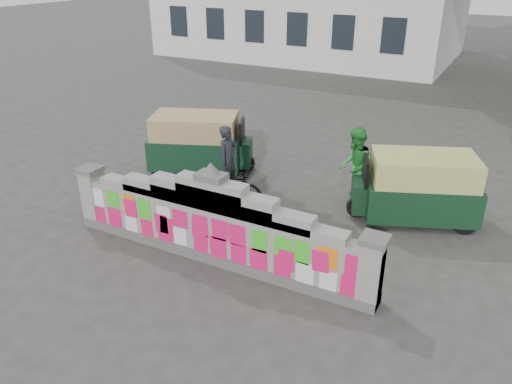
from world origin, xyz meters
TOP-DOWN VIEW (x-y plane):
  - ground at (0.00, 0.00)m, footprint 100.00×100.00m
  - parapet_wall at (-0.00, -0.01)m, footprint 6.48×0.44m
  - cyclist_bike at (-1.01, 2.26)m, footprint 1.86×0.71m
  - cyclist_rider at (-1.01, 2.26)m, footprint 0.41×0.61m
  - pedestrian at (1.56, 3.60)m, footprint 0.88×1.03m
  - rickshaw_left at (-2.74, 3.59)m, footprint 2.87×2.10m
  - rickshaw_right at (3.05, 3.44)m, footprint 2.81×2.05m

SIDE VIEW (x-z plane):
  - ground at x=0.00m, z-range 0.00..0.00m
  - cyclist_bike at x=-1.01m, z-range 0.00..0.96m
  - parapet_wall at x=0.00m, z-range -0.26..1.75m
  - rickshaw_right at x=3.05m, z-range 0.03..1.54m
  - rickshaw_left at x=-2.74m, z-range 0.03..1.57m
  - cyclist_rider at x=-1.01m, z-range 0.00..1.63m
  - pedestrian at x=1.56m, z-range 0.00..1.84m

